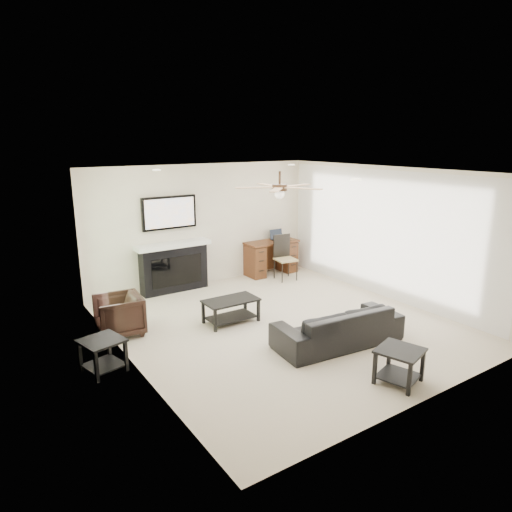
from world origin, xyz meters
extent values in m
plane|color=beige|center=(0.00, 0.00, 0.00)|extent=(5.50, 5.50, 0.00)
cube|color=white|center=(0.00, 0.00, 2.50)|extent=(5.00, 5.50, 0.04)
cube|color=beige|center=(0.00, 2.75, 1.25)|extent=(5.00, 0.04, 2.50)
cube|color=beige|center=(0.00, -2.75, 1.25)|extent=(5.00, 0.04, 2.50)
cube|color=beige|center=(-2.50, 0.00, 1.25)|extent=(0.04, 5.50, 2.50)
cube|color=beige|center=(2.50, 0.00, 1.25)|extent=(0.04, 5.50, 2.50)
cube|color=silver|center=(2.45, 0.10, 1.23)|extent=(0.04, 5.10, 2.40)
cube|color=#93BC89|center=(-2.46, 1.55, 1.05)|extent=(0.04, 1.80, 2.10)
cylinder|color=#382619|center=(0.00, 0.10, 2.25)|extent=(1.40, 1.40, 0.30)
imported|color=black|center=(0.26, -1.05, 0.29)|extent=(2.02, 0.96, 0.57)
imported|color=black|center=(-2.34, 1.10, 0.32)|extent=(0.76, 0.74, 0.64)
cube|color=black|center=(-0.64, 0.55, 0.20)|extent=(0.90, 0.51, 0.40)
cube|color=black|center=(0.11, -2.30, 0.23)|extent=(0.65, 0.65, 0.45)
cube|color=black|center=(-2.89, 0.05, 0.23)|extent=(0.60, 0.60, 0.45)
cube|color=black|center=(-0.75, 2.58, 0.95)|extent=(1.52, 0.34, 1.91)
cube|color=#39210E|center=(1.57, 2.51, 0.38)|extent=(1.22, 0.56, 0.76)
cube|color=black|center=(1.57, 1.96, 0.48)|extent=(0.48, 0.49, 0.97)
cube|color=black|center=(1.77, 2.49, 0.88)|extent=(0.33, 0.24, 0.23)
camera|label=1|loc=(-4.26, -5.61, 2.98)|focal=32.00mm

